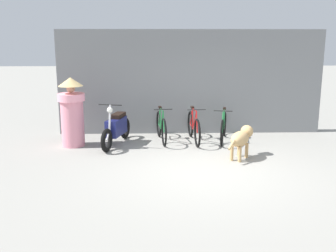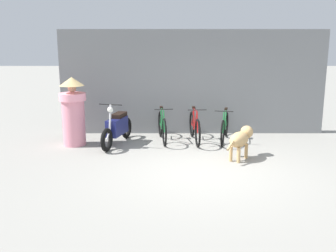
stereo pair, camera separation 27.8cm
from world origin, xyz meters
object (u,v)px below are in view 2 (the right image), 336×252
(bicycle_1, at_px, (195,128))
(person_in_robes, at_px, (74,111))
(motorcycle, at_px, (117,128))
(bicycle_0, at_px, (163,127))
(stray_dog, at_px, (241,139))
(bicycle_2, at_px, (225,128))

(bicycle_1, height_order, person_in_robes, person_in_robes)
(bicycle_1, height_order, motorcycle, motorcycle)
(person_in_robes, bearing_deg, motorcycle, 164.04)
(bicycle_1, relative_size, person_in_robes, 1.03)
(bicycle_1, bearing_deg, person_in_robes, -88.35)
(bicycle_0, xyz_separation_m, person_in_robes, (-2.18, -0.37, 0.49))
(bicycle_0, bearing_deg, person_in_robes, -87.36)
(stray_dog, height_order, person_in_robes, person_in_robes)
(motorcycle, relative_size, stray_dog, 1.83)
(motorcycle, bearing_deg, bicycle_1, 112.81)
(motorcycle, bearing_deg, stray_dog, 82.33)
(bicycle_0, relative_size, stray_dog, 1.67)
(bicycle_2, xyz_separation_m, stray_dog, (0.14, -1.52, 0.10))
(bicycle_1, distance_m, person_in_robes, 3.07)
(bicycle_0, relative_size, person_in_robes, 0.99)
(person_in_robes, bearing_deg, bicycle_2, 167.40)
(bicycle_0, height_order, person_in_robes, person_in_robes)
(bicycle_0, height_order, stray_dog, bicycle_0)
(person_in_robes, bearing_deg, stray_dog, 145.55)
(stray_dog, bearing_deg, person_in_robes, 108.55)
(bicycle_1, relative_size, stray_dog, 1.75)
(bicycle_0, distance_m, bicycle_2, 1.61)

